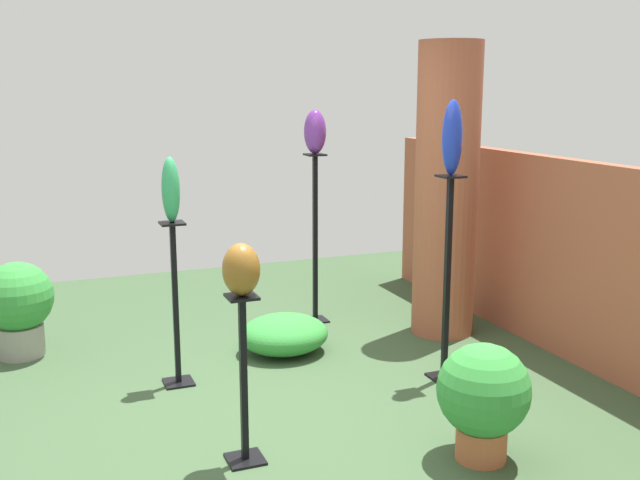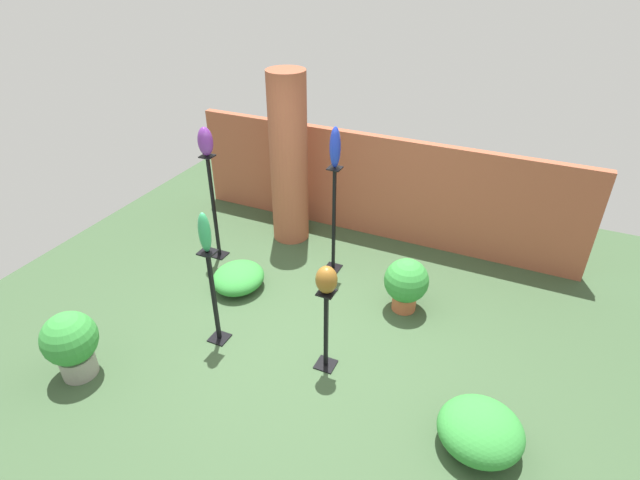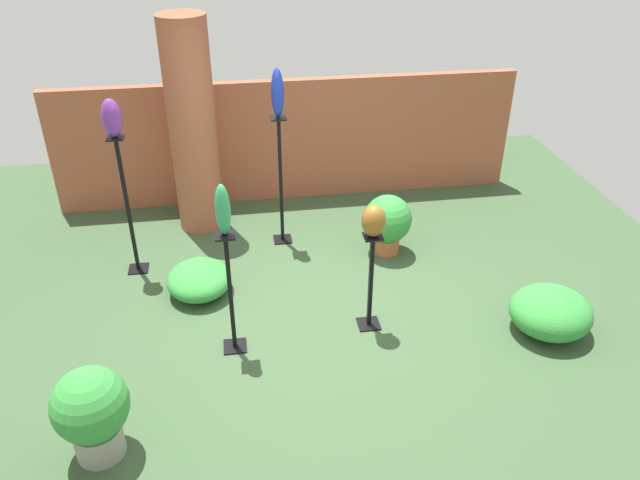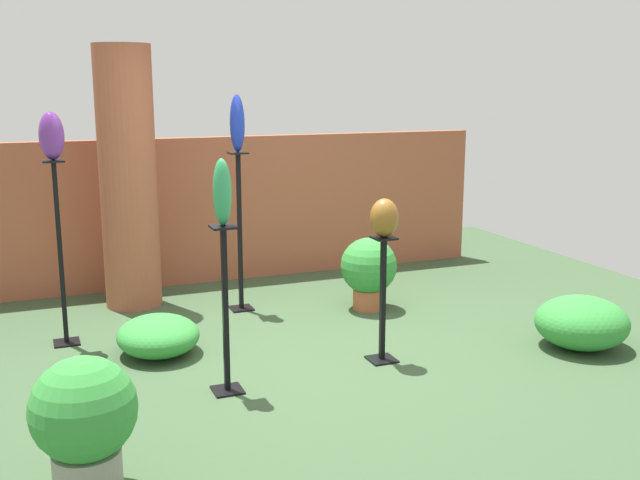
% 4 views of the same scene
% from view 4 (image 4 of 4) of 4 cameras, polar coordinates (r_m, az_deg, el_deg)
% --- Properties ---
extents(ground_plane, '(8.00, 8.00, 0.00)m').
position_cam_4_polar(ground_plane, '(5.78, -0.26, -8.80)').
color(ground_plane, '#385133').
extents(brick_wall_back, '(5.60, 0.12, 1.50)m').
position_cam_4_polar(brick_wall_back, '(7.86, -6.87, 2.37)').
color(brick_wall_back, '#9E5138').
rests_on(brick_wall_back, ground).
extents(brick_pillar, '(0.51, 0.51, 2.38)m').
position_cam_4_polar(brick_pillar, '(7.02, -14.42, 4.55)').
color(brick_pillar, '#9E5138').
rests_on(brick_pillar, ground).
extents(pedestal_jade, '(0.20, 0.20, 1.14)m').
position_cam_4_polar(pedestal_jade, '(5.02, -7.21, -5.88)').
color(pedestal_jade, black).
rests_on(pedestal_jade, ground).
extents(pedestal_violet, '(0.20, 0.20, 1.47)m').
position_cam_4_polar(pedestal_violet, '(6.19, -19.15, -1.51)').
color(pedestal_violet, black).
rests_on(pedestal_violet, ground).
extents(pedestal_cobalt, '(0.20, 0.20, 1.44)m').
position_cam_4_polar(pedestal_cobalt, '(6.78, -6.13, 0.14)').
color(pedestal_cobalt, black).
rests_on(pedestal_cobalt, ground).
extents(pedestal_bronze, '(0.20, 0.20, 0.95)m').
position_cam_4_polar(pedestal_bronze, '(5.57, 4.79, -5.00)').
color(pedestal_bronze, black).
rests_on(pedestal_bronze, ground).
extents(art_vase_jade, '(0.12, 0.12, 0.44)m').
position_cam_4_polar(art_vase_jade, '(4.83, -7.47, 3.62)').
color(art_vase_jade, '#2D9356').
rests_on(art_vase_jade, pedestal_jade).
extents(art_vase_violet, '(0.19, 0.19, 0.37)m').
position_cam_4_polar(art_vase_violet, '(6.05, -19.78, 7.48)').
color(art_vase_violet, '#6B2D8C').
rests_on(art_vase_violet, pedestal_violet).
extents(art_vase_cobalt, '(0.13, 0.14, 0.50)m').
position_cam_4_polar(art_vase_cobalt, '(6.65, -6.32, 8.83)').
color(art_vase_cobalt, '#192D9E').
rests_on(art_vase_cobalt, pedestal_cobalt).
extents(art_vase_bronze, '(0.21, 0.20, 0.28)m').
position_cam_4_polar(art_vase_bronze, '(5.42, 4.92, 1.70)').
color(art_vase_bronze, brown).
rests_on(art_vase_bronze, pedestal_bronze).
extents(potted_plant_mid_right, '(0.52, 0.52, 0.67)m').
position_cam_4_polar(potted_plant_mid_right, '(6.84, 3.73, -2.23)').
color(potted_plant_mid_right, '#B25B38').
rests_on(potted_plant_mid_right, ground).
extents(potted_plant_front_left, '(0.53, 0.53, 0.73)m').
position_cam_4_polar(potted_plant_front_left, '(3.98, -17.52, -12.92)').
color(potted_plant_front_left, gray).
rests_on(potted_plant_front_left, ground).
extents(foliage_bed_east, '(0.63, 0.69, 0.30)m').
position_cam_4_polar(foliage_bed_east, '(5.90, -12.22, -7.13)').
color(foliage_bed_east, '#338C38').
rests_on(foliage_bed_east, ground).
extents(foliage_bed_west, '(0.73, 0.71, 0.41)m').
position_cam_4_polar(foliage_bed_west, '(6.24, 19.32, -5.95)').
color(foliage_bed_west, '#338C38').
rests_on(foliage_bed_west, ground).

